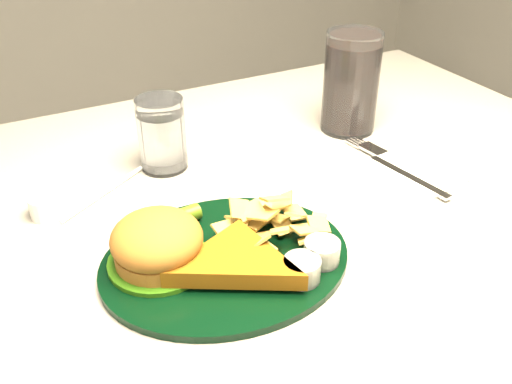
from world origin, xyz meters
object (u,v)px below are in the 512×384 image
(water_glass, at_px, (162,134))
(cola_glass, at_px, (351,83))
(dinner_plate, at_px, (225,240))
(fork_napkin, at_px, (404,174))

(water_glass, bearing_deg, cola_glass, -3.30)
(dinner_plate, distance_m, cola_glass, 0.39)
(water_glass, distance_m, fork_napkin, 0.34)
(water_glass, height_order, fork_napkin, water_glass)
(water_glass, xyz_separation_m, fork_napkin, (0.28, -0.18, -0.05))
(cola_glass, distance_m, fork_napkin, 0.18)
(water_glass, bearing_deg, dinner_plate, -93.37)
(dinner_plate, height_order, cola_glass, cola_glass)
(dinner_plate, distance_m, water_glass, 0.24)
(dinner_plate, xyz_separation_m, water_glass, (0.01, 0.24, 0.02))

